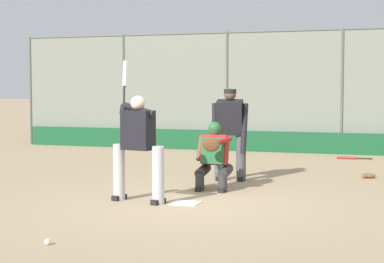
{
  "coord_description": "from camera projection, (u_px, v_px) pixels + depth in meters",
  "views": [
    {
      "loc": [
        -3.17,
        9.32,
        1.8
      ],
      "look_at": [
        0.22,
        -1.0,
        1.05
      ],
      "focal_mm": 60.0,
      "sensor_mm": 36.0,
      "label": 1
    }
  ],
  "objects": [
    {
      "name": "baseball_loose",
      "position": [
        48.0,
        242.0,
        7.31
      ],
      "size": [
        0.07,
        0.07,
        0.07
      ],
      "primitive_type": "sphere",
      "color": "white",
      "rests_on": "ground_plane"
    },
    {
      "name": "umpire_home",
      "position": [
        230.0,
        131.0,
        12.29
      ],
      "size": [
        0.72,
        0.49,
        1.78
      ],
      "rotation": [
        0.0,
        0.0,
        0.12
      ],
      "color": "#4C4C51",
      "rests_on": "ground_plane"
    },
    {
      "name": "spare_bat_near_backstop",
      "position": [
        350.0,
        158.0,
        16.08
      ],
      "size": [
        0.86,
        0.1,
        0.07
      ],
      "rotation": [
        0.0,
        0.0,
        6.23
      ],
      "color": "black",
      "rests_on": "ground_plane"
    },
    {
      "name": "home_plate_marker",
      "position": [
        186.0,
        203.0,
        9.95
      ],
      "size": [
        0.43,
        0.43,
        0.01
      ],
      "primitive_type": "cube",
      "color": "white",
      "rests_on": "ground_plane"
    },
    {
      "name": "ground_plane",
      "position": [
        186.0,
        203.0,
        9.95
      ],
      "size": [
        160.0,
        160.0,
        0.0
      ],
      "primitive_type": "plane",
      "color": "tan"
    },
    {
      "name": "padding_wall",
      "position": [
        282.0,
        142.0,
        17.82
      ],
      "size": [
        15.78,
        0.18,
        0.57
      ],
      "primitive_type": "cube",
      "color": "#19512D",
      "rests_on": "ground_plane"
    },
    {
      "name": "batter_at_plate",
      "position": [
        138.0,
        144.0,
        10.02
      ],
      "size": [
        0.95,
        0.8,
        2.24
      ],
      "rotation": [
        0.0,
        0.0,
        -0.21
      ],
      "color": "#B7B7BC",
      "rests_on": "ground_plane"
    },
    {
      "name": "fielding_glove_on_dirt",
      "position": [
        368.0,
        176.0,
        12.72
      ],
      "size": [
        0.27,
        0.21,
        0.1
      ],
      "color": "brown",
      "rests_on": "ground_plane"
    },
    {
      "name": "catcher_behind_plate",
      "position": [
        214.0,
        155.0,
        11.21
      ],
      "size": [
        0.63,
        0.73,
        1.2
      ],
      "rotation": [
        0.0,
        0.0,
        0.02
      ],
      "color": "#333333",
      "rests_on": "ground_plane"
    },
    {
      "name": "bleachers_beyond",
      "position": [
        205.0,
        124.0,
        21.58
      ],
      "size": [
        11.27,
        3.05,
        1.8
      ],
      "color": "slate",
      "rests_on": "ground_plane"
    },
    {
      "name": "backstop_fence",
      "position": [
        283.0,
        88.0,
        17.81
      ],
      "size": [
        16.18,
        0.08,
        3.39
      ],
      "color": "#515651",
      "rests_on": "ground_plane"
    }
  ]
}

